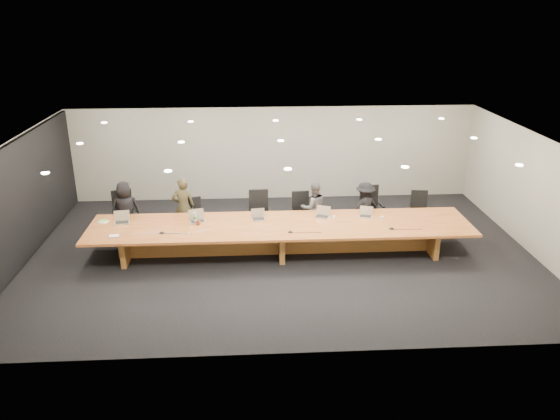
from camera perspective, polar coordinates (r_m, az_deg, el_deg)
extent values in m
plane|color=black|center=(13.17, 0.08, -4.53)|extent=(12.00, 12.00, 0.00)
cube|color=#AFAC9F|center=(16.45, -0.76, 5.91)|extent=(12.00, 0.02, 2.80)
cube|color=black|center=(13.66, -25.65, 0.48)|extent=(0.08, 7.84, 2.74)
cube|color=brown|center=(12.88, 0.08, -1.64)|extent=(9.00, 1.80, 0.06)
cube|color=brown|center=(13.03, 0.08, -3.16)|extent=(7.65, 0.15, 0.69)
cube|color=brown|center=(13.32, -15.60, -3.42)|extent=(0.12, 1.26, 0.69)
cube|color=brown|center=(13.03, 0.08, -3.16)|extent=(0.12, 1.26, 0.69)
cube|color=brown|center=(13.70, 15.30, -2.69)|extent=(0.12, 1.26, 0.69)
imported|color=black|center=(14.32, -15.83, 0.00)|extent=(0.82, 0.64, 1.48)
imported|color=#312D1A|center=(14.12, -10.05, 0.34)|extent=(0.62, 0.45, 1.55)
imported|color=#515254|center=(14.08, 3.54, 0.24)|extent=(0.77, 0.66, 1.40)
imported|color=black|center=(14.27, 8.83, 0.24)|extent=(1.00, 0.77, 1.36)
cylinder|color=#AABAB3|center=(13.12, -8.90, -0.78)|extent=(0.08, 0.08, 0.23)
cylinder|color=maroon|center=(12.97, -8.55, -1.31)|extent=(0.11, 0.11, 0.11)
cone|color=white|center=(13.20, 5.63, -0.80)|extent=(0.08, 0.08, 0.09)
cone|color=silver|center=(13.36, 10.65, -0.83)|extent=(0.09, 0.09, 0.08)
cube|color=white|center=(13.68, -18.00, -1.17)|extent=(0.29, 0.27, 0.01)
cube|color=#64CF37|center=(13.69, -18.05, -1.07)|extent=(0.17, 0.13, 0.02)
cube|color=silver|center=(12.74, -16.96, -2.63)|extent=(0.23, 0.19, 0.03)
cone|color=black|center=(12.67, -12.25, -2.32)|extent=(0.17, 0.17, 0.03)
cone|color=black|center=(12.43, 1.09, -2.28)|extent=(0.13, 0.13, 0.03)
cone|color=black|center=(12.87, 11.59, -1.88)|extent=(0.16, 0.16, 0.03)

